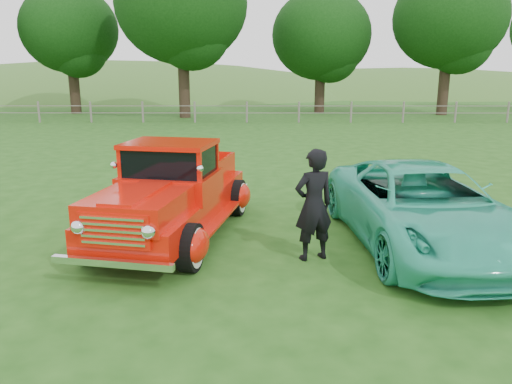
{
  "coord_description": "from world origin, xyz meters",
  "views": [
    {
      "loc": [
        0.67,
        -6.93,
        3.04
      ],
      "look_at": [
        0.63,
        1.2,
        1.02
      ],
      "focal_mm": 35.0,
      "sensor_mm": 36.0,
      "label": 1
    }
  ],
  "objects_px": {
    "tree_mid_east": "(450,18)",
    "teal_sedan": "(423,207)",
    "tree_mid_west": "(69,30)",
    "man": "(314,205)",
    "tree_near_west": "(181,4)",
    "red_pickup": "(173,195)",
    "tree_near_east": "(321,35)"
  },
  "relations": [
    {
      "from": "tree_mid_east",
      "to": "teal_sedan",
      "type": "bearing_deg",
      "value": -110.32
    },
    {
      "from": "tree_mid_west",
      "to": "teal_sedan",
      "type": "distance_m",
      "value": 31.2
    },
    {
      "from": "teal_sedan",
      "to": "man",
      "type": "height_order",
      "value": "man"
    },
    {
      "from": "tree_near_west",
      "to": "red_pickup",
      "type": "relative_size",
      "value": 1.99
    },
    {
      "from": "red_pickup",
      "to": "tree_near_west",
      "type": "bearing_deg",
      "value": 108.63
    },
    {
      "from": "tree_near_east",
      "to": "red_pickup",
      "type": "relative_size",
      "value": 1.59
    },
    {
      "from": "tree_mid_west",
      "to": "tree_mid_east",
      "type": "distance_m",
      "value": 25.03
    },
    {
      "from": "tree_mid_west",
      "to": "tree_near_west",
      "type": "relative_size",
      "value": 0.81
    },
    {
      "from": "tree_near_west",
      "to": "red_pickup",
      "type": "height_order",
      "value": "tree_near_west"
    },
    {
      "from": "tree_near_west",
      "to": "teal_sedan",
      "type": "distance_m",
      "value": 25.54
    },
    {
      "from": "tree_mid_east",
      "to": "teal_sedan",
      "type": "height_order",
      "value": "tree_mid_east"
    },
    {
      "from": "tree_mid_west",
      "to": "tree_near_east",
      "type": "relative_size",
      "value": 1.02
    },
    {
      "from": "tree_near_east",
      "to": "man",
      "type": "distance_m",
      "value": 28.77
    },
    {
      "from": "tree_mid_east",
      "to": "tree_near_west",
      "type": "bearing_deg",
      "value": -173.29
    },
    {
      "from": "tree_near_west",
      "to": "teal_sedan",
      "type": "height_order",
      "value": "tree_near_west"
    },
    {
      "from": "tree_near_west",
      "to": "teal_sedan",
      "type": "bearing_deg",
      "value": -72.39
    },
    {
      "from": "tree_mid_east",
      "to": "man",
      "type": "xyz_separation_m",
      "value": [
        -11.44,
        -26.23,
        -5.26
      ]
    },
    {
      "from": "tree_near_west",
      "to": "red_pickup",
      "type": "xyz_separation_m",
      "value": [
        3.1,
        -23.1,
        -6.0
      ]
    },
    {
      "from": "red_pickup",
      "to": "teal_sedan",
      "type": "relative_size",
      "value": 1.02
    },
    {
      "from": "tree_mid_east",
      "to": "teal_sedan",
      "type": "xyz_separation_m",
      "value": [
        -9.49,
        -25.64,
        -5.46
      ]
    },
    {
      "from": "man",
      "to": "tree_mid_west",
      "type": "bearing_deg",
      "value": -85.3
    },
    {
      "from": "teal_sedan",
      "to": "man",
      "type": "distance_m",
      "value": 2.04
    },
    {
      "from": "tree_near_east",
      "to": "teal_sedan",
      "type": "height_order",
      "value": "tree_near_east"
    },
    {
      "from": "tree_near_west",
      "to": "tree_near_east",
      "type": "bearing_deg",
      "value": 23.96
    },
    {
      "from": "tree_near_east",
      "to": "red_pickup",
      "type": "bearing_deg",
      "value": -102.28
    },
    {
      "from": "red_pickup",
      "to": "tree_mid_east",
      "type": "bearing_deg",
      "value": 72.0
    },
    {
      "from": "teal_sedan",
      "to": "man",
      "type": "relative_size",
      "value": 2.81
    },
    {
      "from": "tree_mid_west",
      "to": "man",
      "type": "relative_size",
      "value": 4.62
    },
    {
      "from": "tree_mid_west",
      "to": "teal_sedan",
      "type": "xyz_separation_m",
      "value": [
        15.51,
        -26.64,
        -4.84
      ]
    },
    {
      "from": "tree_near_east",
      "to": "man",
      "type": "relative_size",
      "value": 4.55
    },
    {
      "from": "tree_mid_west",
      "to": "tree_mid_east",
      "type": "height_order",
      "value": "tree_mid_east"
    },
    {
      "from": "tree_near_west",
      "to": "man",
      "type": "distance_m",
      "value": 25.54
    }
  ]
}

